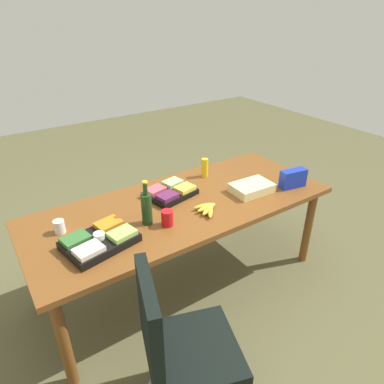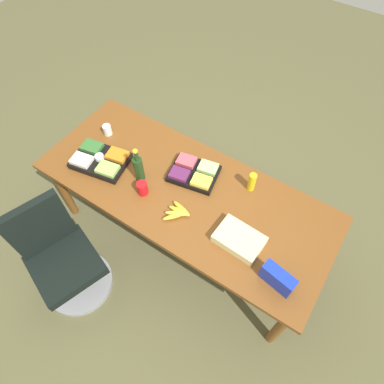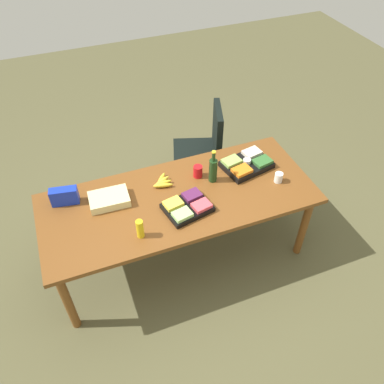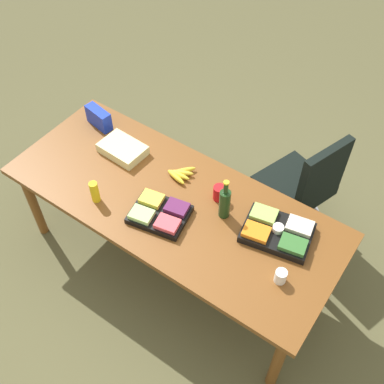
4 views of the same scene
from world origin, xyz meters
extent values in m
plane|color=brown|center=(0.00, 0.00, 0.00)|extent=(10.00, 10.00, 0.00)
cube|color=brown|center=(0.00, 0.00, 0.74)|extent=(2.30, 0.94, 0.04)
cylinder|color=brown|center=(-1.06, -0.38, 0.36)|extent=(0.07, 0.07, 0.72)
cylinder|color=brown|center=(1.06, -0.38, 0.36)|extent=(0.07, 0.07, 0.72)
cylinder|color=brown|center=(-1.06, 0.38, 0.36)|extent=(0.07, 0.07, 0.72)
cylinder|color=brown|center=(1.06, 0.38, 0.36)|extent=(0.07, 0.07, 0.72)
cylinder|color=gray|center=(0.50, 0.88, 0.03)|extent=(0.56, 0.56, 0.05)
cylinder|color=gray|center=(0.50, 0.88, 0.23)|extent=(0.06, 0.06, 0.36)
cube|color=black|center=(0.50, 0.88, 0.41)|extent=(0.61, 0.61, 0.09)
cube|color=black|center=(0.71, 0.82, 0.72)|extent=(0.19, 0.43, 0.51)
ellipsoid|color=yellow|center=(-0.09, 0.16, 0.79)|extent=(0.17, 0.07, 0.04)
ellipsoid|color=yellow|center=(-0.08, 0.19, 0.79)|extent=(0.17, 0.05, 0.04)
ellipsoid|color=yellow|center=(-0.08, 0.22, 0.79)|extent=(0.17, 0.11, 0.04)
ellipsoid|color=gold|center=(-0.08, 0.24, 0.79)|extent=(0.13, 0.16, 0.04)
cube|color=black|center=(0.70, 0.15, 0.79)|extent=(0.47, 0.38, 0.05)
cube|color=orange|center=(0.60, 0.05, 0.83)|extent=(0.18, 0.15, 0.03)
cube|color=#356A30|center=(0.83, 0.10, 0.83)|extent=(0.18, 0.15, 0.03)
cube|color=#99C45B|center=(0.57, 0.20, 0.83)|extent=(0.18, 0.15, 0.03)
cube|color=beige|center=(0.80, 0.25, 0.83)|extent=(0.18, 0.15, 0.03)
cylinder|color=white|center=(0.70, 0.15, 0.83)|extent=(0.08, 0.08, 0.04)
cube|color=beige|center=(-0.55, 0.15, 0.80)|extent=(0.33, 0.24, 0.07)
cylinder|color=white|center=(0.87, -0.12, 0.81)|extent=(0.07, 0.07, 0.09)
cylinder|color=#1C3B19|center=(0.34, 0.10, 0.87)|extent=(0.09, 0.09, 0.22)
cylinder|color=#1C3B19|center=(0.34, 0.10, 1.02)|extent=(0.04, 0.04, 0.09)
cylinder|color=gold|center=(0.34, 0.10, 1.07)|extent=(0.05, 0.05, 0.01)
cylinder|color=yellow|center=(-0.41, -0.29, 0.84)|extent=(0.06, 0.06, 0.16)
cube|color=black|center=(0.02, -0.15, 0.78)|extent=(0.41, 0.35, 0.04)
cube|color=#ADE082|center=(-0.06, -0.24, 0.82)|extent=(0.16, 0.14, 0.03)
cube|color=#E8505B|center=(0.12, -0.20, 0.82)|extent=(0.16, 0.14, 0.03)
cube|color=yellow|center=(-0.09, -0.10, 0.82)|extent=(0.16, 0.14, 0.03)
cube|color=#5D2351|center=(0.09, -0.07, 0.82)|extent=(0.16, 0.14, 0.03)
cube|color=#1833C2|center=(-0.89, 0.28, 0.84)|extent=(0.23, 0.12, 0.15)
cylinder|color=red|center=(0.24, 0.19, 0.82)|extent=(0.10, 0.10, 0.11)
camera|label=1|loc=(1.19, 1.89, 2.05)|focal=32.15mm
camera|label=2|loc=(-0.85, 1.18, 2.86)|focal=31.64mm
camera|label=3|loc=(-0.74, -2.20, 3.07)|focal=36.74mm
camera|label=4|loc=(1.25, -1.55, 3.19)|focal=44.48mm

